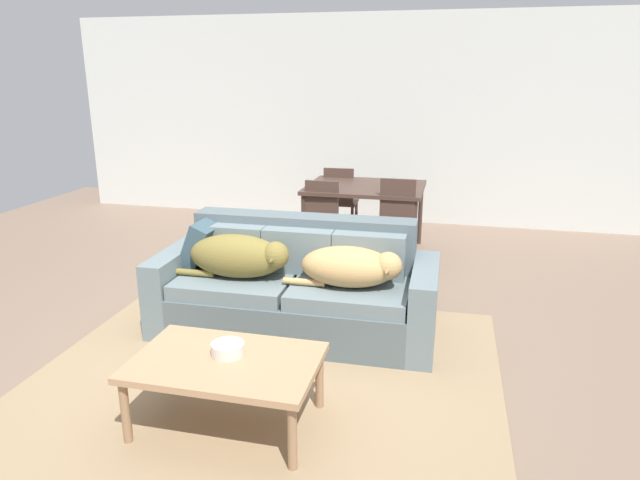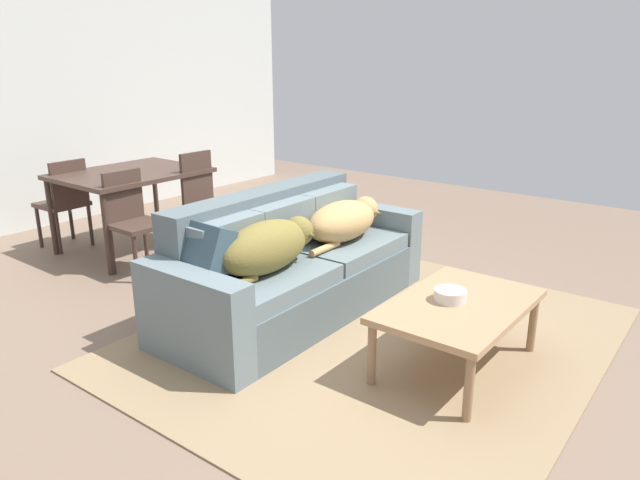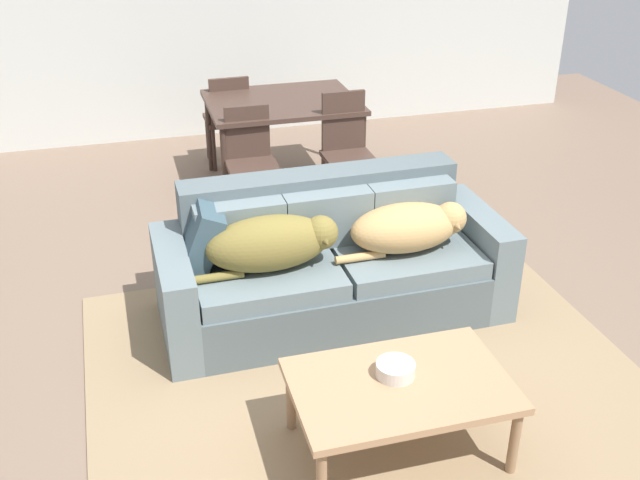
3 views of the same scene
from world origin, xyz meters
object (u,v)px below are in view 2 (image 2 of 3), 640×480
Objects in this scene: throw_pillow_by_left_arm at (201,255)px; dining_chair_near_right at (205,198)px; bowl_on_coffee_table at (450,295)px; dining_chair_far_left at (65,199)px; couch at (291,267)px; dining_chair_near_left at (133,217)px; dining_table at (131,178)px; dog_on_left_cushion at (269,246)px; dog_on_right_cushion at (344,220)px; coffee_table at (459,310)px.

throw_pillow_by_left_arm is 0.41× the size of dining_chair_near_right.
dining_chair_far_left reaches higher than bowl_on_coffee_table.
couch is 5.62× the size of throw_pillow_by_left_arm.
dining_chair_near_left is 0.94× the size of dining_chair_near_right.
dining_table is (0.98, 2.12, 0.05)m from throw_pillow_by_left_arm.
dining_chair_near_left is at bearing 96.38° from couch.
dog_on_left_cushion is at bearing -119.38° from dining_chair_near_right.
dining_chair_far_left is at bearing 126.79° from dining_table.
dining_chair_near_right is (0.80, -0.01, 0.02)m from dining_chair_near_left.
dining_table is at bearing 86.17° from bowl_on_coffee_table.
dog_on_right_cushion is at bearing 65.90° from bowl_on_coffee_table.
throw_pillow_by_left_arm is at bearing -131.67° from dining_chair_near_right.
bowl_on_coffee_table is at bearing -92.93° from couch.
dining_chair_near_left reaches higher than dog_on_left_cushion.
dog_on_right_cushion reaches higher than bowl_on_coffee_table.
dining_chair_near_right reaches higher than couch.
couch is 2.33× the size of dining_chair_near_right.
dining_chair_near_left is at bearing 110.03° from dog_on_right_cushion.
couch is at bearing -2.77° from throw_pillow_by_left_arm.
coffee_table is at bearing -92.53° from couch.
dining_chair_near_right is 1.08× the size of dining_chair_far_left.
dining_chair_far_left is (0.59, 2.64, -0.15)m from throw_pillow_by_left_arm.
dining_chair_near_right is (0.41, -0.56, -0.19)m from dining_table.
dining_chair_near_right is (0.59, 1.59, 0.17)m from couch.
coffee_table is 1.12× the size of dining_chair_near_right.
throw_pillow_by_left_arm is 2.33m from dining_table.
coffee_table is 1.20× the size of dining_chair_near_left.
bowl_on_coffee_table is at bearing -115.03° from dog_on_right_cushion.
throw_pillow_by_left_arm is at bearing 119.90° from bowl_on_coffee_table.
dog_on_left_cushion is 1.07× the size of dog_on_right_cushion.
dining_chair_far_left is at bearing 93.52° from couch.
dog_on_left_cushion is 1.19m from bowl_on_coffee_table.
dog_on_left_cushion is 0.88× the size of coffee_table.
dining_chair_near_left is at bearing 88.54° from dining_chair_far_left.
throw_pillow_by_left_arm reaches higher than dog_on_left_cushion.
couch is at bearing -110.24° from dining_chair_near_right.
dining_table reaches higher than coffee_table.
dog_on_left_cushion is 1.05× the size of dining_chair_near_left.
dog_on_left_cushion is (-0.40, -0.15, 0.29)m from couch.
dining_chair_near_right is (1.39, 1.55, -0.13)m from throw_pillow_by_left_arm.
dog_on_left_cushion is 0.98× the size of dining_chair_near_right.
bowl_on_coffee_table is 3.44m from dining_table.
dog_on_left_cushion is 2.38× the size of throw_pillow_by_left_arm.
bowl_on_coffee_table is 2.93m from dining_chair_near_right.
bowl_on_coffee_table is at bearing 90.75° from dining_chair_far_left.
couch reaches higher than throw_pillow_by_left_arm.
dining_chair_near_right is at bearing 77.81° from coffee_table.
dining_chair_near_left is (-0.16, 2.87, 0.03)m from bowl_on_coffee_table.
dog_on_left_cushion is 0.72× the size of dining_table.
dog_on_left_cushion is 2.38m from dining_table.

